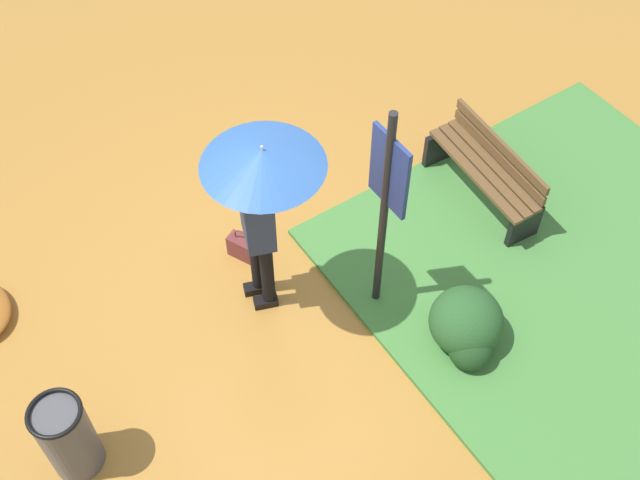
# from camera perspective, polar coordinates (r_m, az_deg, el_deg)

# --- Properties ---
(ground_plane) EXTENTS (18.00, 18.00, 0.00)m
(ground_plane) POSITION_cam_1_polar(r_m,az_deg,el_deg) (7.37, -3.45, -4.28)
(ground_plane) COLOR #B27A33
(grass_verge) EXTENTS (4.80, 4.00, 0.05)m
(grass_verge) POSITION_cam_1_polar(r_m,az_deg,el_deg) (7.76, 20.29, -4.50)
(grass_verge) COLOR #47843D
(grass_verge) RESTS_ON ground_plane
(person_with_umbrella) EXTENTS (0.96, 0.96, 2.04)m
(person_with_umbrella) POSITION_cam_1_polar(r_m,az_deg,el_deg) (6.15, -4.31, 3.81)
(person_with_umbrella) COLOR black
(person_with_umbrella) RESTS_ON ground_plane
(info_sign_post) EXTENTS (0.44, 0.07, 2.30)m
(info_sign_post) POSITION_cam_1_polar(r_m,az_deg,el_deg) (6.24, 4.81, 3.28)
(info_sign_post) COLOR black
(info_sign_post) RESTS_ON ground_plane
(handbag) EXTENTS (0.33, 0.26, 0.37)m
(handbag) POSITION_cam_1_polar(r_m,az_deg,el_deg) (7.59, -5.52, -0.53)
(handbag) COLOR brown
(handbag) RESTS_ON ground_plane
(park_bench) EXTENTS (1.40, 0.47, 0.75)m
(park_bench) POSITION_cam_1_polar(r_m,az_deg,el_deg) (7.99, 11.82, 4.81)
(park_bench) COLOR black
(park_bench) RESTS_ON ground_plane
(trash_bin) EXTENTS (0.42, 0.42, 0.83)m
(trash_bin) POSITION_cam_1_polar(r_m,az_deg,el_deg) (6.51, -17.68, -13.32)
(trash_bin) COLOR #4C4C51
(trash_bin) RESTS_ON ground_plane
(shrub_cluster) EXTENTS (0.71, 0.65, 0.58)m
(shrub_cluster) POSITION_cam_1_polar(r_m,az_deg,el_deg) (6.99, 10.51, -6.13)
(shrub_cluster) COLOR #285628
(shrub_cluster) RESTS_ON ground_plane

